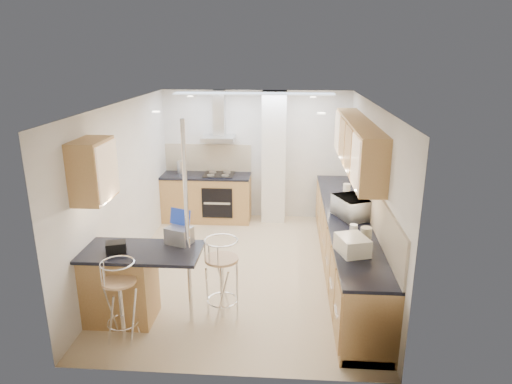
# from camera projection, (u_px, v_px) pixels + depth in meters

# --- Properties ---
(ground) EXTENTS (4.80, 4.80, 0.00)m
(ground) POSITION_uv_depth(u_px,v_px,m) (245.00, 269.00, 6.98)
(ground) COLOR beige
(ground) RESTS_ON ground
(room_shell) EXTENTS (3.64, 4.84, 2.51)m
(room_shell) POSITION_uv_depth(u_px,v_px,m) (268.00, 166.00, 6.86)
(room_shell) COLOR white
(room_shell) RESTS_ON ground
(right_counter) EXTENTS (0.63, 4.40, 0.92)m
(right_counter) POSITION_uv_depth(u_px,v_px,m) (346.00, 244.00, 6.74)
(right_counter) COLOR #AD7E45
(right_counter) RESTS_ON ground
(back_counter) EXTENTS (1.70, 0.63, 0.92)m
(back_counter) POSITION_uv_depth(u_px,v_px,m) (207.00, 197.00, 8.91)
(back_counter) COLOR #AD7E45
(back_counter) RESTS_ON ground
(peninsula) EXTENTS (1.47, 0.72, 0.94)m
(peninsula) POSITION_uv_depth(u_px,v_px,m) (142.00, 285.00, 5.53)
(peninsula) COLOR #AD7E45
(peninsula) RESTS_ON ground
(microwave) EXTENTS (0.56, 0.65, 0.30)m
(microwave) POSITION_uv_depth(u_px,v_px,m) (351.00, 208.00, 6.46)
(microwave) COLOR white
(microwave) RESTS_ON right_counter
(laptop) EXTENTS (0.36, 0.32, 0.21)m
(laptop) POSITION_uv_depth(u_px,v_px,m) (179.00, 235.00, 5.57)
(laptop) COLOR #9EA1A6
(laptop) RESTS_ON peninsula
(bag) EXTENTS (0.27, 0.23, 0.12)m
(bag) POSITION_uv_depth(u_px,v_px,m) (116.00, 247.00, 5.33)
(bag) COLOR black
(bag) RESTS_ON peninsula
(bar_stool_near) EXTENTS (0.52, 0.52, 0.98)m
(bar_stool_near) POSITION_uv_depth(u_px,v_px,m) (121.00, 301.00, 5.16)
(bar_stool_near) COLOR tan
(bar_stool_near) RESTS_ON ground
(bar_stool_end) EXTENTS (0.61, 0.61, 1.06)m
(bar_stool_end) POSITION_uv_depth(u_px,v_px,m) (222.00, 279.00, 5.58)
(bar_stool_end) COLOR tan
(bar_stool_end) RESTS_ON ground
(jar_a) EXTENTS (0.13, 0.13, 0.18)m
(jar_a) POSITION_uv_depth(u_px,v_px,m) (347.00, 189.00, 7.55)
(jar_a) COLOR silver
(jar_a) RESTS_ON right_counter
(jar_b) EXTENTS (0.11, 0.11, 0.16)m
(jar_b) POSITION_uv_depth(u_px,v_px,m) (357.00, 201.00, 6.97)
(jar_b) COLOR silver
(jar_b) RESTS_ON right_counter
(jar_c) EXTENTS (0.14, 0.14, 0.21)m
(jar_c) POSITION_uv_depth(u_px,v_px,m) (366.00, 235.00, 5.61)
(jar_c) COLOR beige
(jar_c) RESTS_ON right_counter
(jar_d) EXTENTS (0.12, 0.12, 0.14)m
(jar_d) POSITION_uv_depth(u_px,v_px,m) (353.00, 230.00, 5.87)
(jar_d) COLOR white
(jar_d) RESTS_ON right_counter
(bread_bin) EXTENTS (0.42, 0.47, 0.21)m
(bread_bin) POSITION_uv_depth(u_px,v_px,m) (352.00, 245.00, 5.34)
(bread_bin) COLOR silver
(bread_bin) RESTS_ON right_counter
(kettle) EXTENTS (0.16, 0.16, 0.25)m
(kettle) POSITION_uv_depth(u_px,v_px,m) (181.00, 167.00, 8.83)
(kettle) COLOR silver
(kettle) RESTS_ON back_counter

